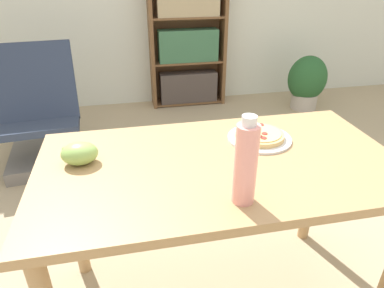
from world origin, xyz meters
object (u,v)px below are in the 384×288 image
Objects in this scene: potted_plant_floor at (307,82)px; drink_bottle at (246,163)px; pizza_on_plate at (260,136)px; lounge_chair_near at (42,128)px; grape_bunch at (79,154)px; bookshelf at (188,43)px.

drink_bottle is at bearing -123.38° from potted_plant_floor.
lounge_chair_near reaches higher than pizza_on_plate.
grape_bunch is 0.23× the size of potted_plant_floor.
potted_plant_floor is at bearing 56.62° from drink_bottle.
lounge_chair_near reaches higher than grape_bunch.
drink_bottle is 0.50× the size of potted_plant_floor.
potted_plant_floor is (2.09, 2.06, -0.52)m from grape_bunch.
drink_bottle is at bearing -118.27° from pizza_on_plate.
grape_bunch is at bearing -109.62° from bookshelf.
lounge_chair_near is at bearing -166.39° from potted_plant_floor.
pizza_on_plate reaches higher than potted_plant_floor.
pizza_on_plate is 0.72m from grape_bunch.
pizza_on_plate is at bearing 61.73° from drink_bottle.
pizza_on_plate is 1.99× the size of grape_bunch.
pizza_on_plate is 0.19× the size of bookshelf.
bookshelf is at bearing 161.45° from potted_plant_floor.
potted_plant_floor is at bearing 55.71° from pizza_on_plate.
bookshelf reaches higher than pizza_on_plate.
potted_plant_floor is (1.21, -0.41, -0.37)m from bookshelf.
grape_bunch is at bearing -176.16° from pizza_on_plate.
drink_bottle reaches higher than grape_bunch.
bookshelf is (1.36, 1.03, 0.38)m from lounge_chair_near.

